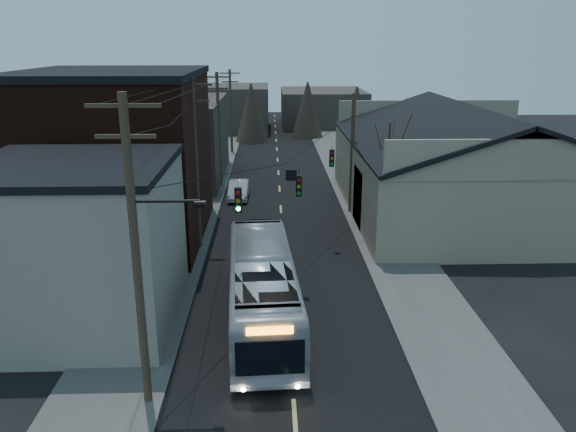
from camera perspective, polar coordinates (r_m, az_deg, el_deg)
name	(u,v)px	position (r m, az deg, el deg)	size (l,w,h in m)	color
road_surface	(280,195)	(45.26, -0.83, 2.15)	(9.00, 110.00, 0.02)	black
sidewalk_left	(199,195)	(45.61, -9.03, 2.12)	(4.00, 110.00, 0.12)	#474744
sidewalk_right	(360,194)	(45.81, 7.33, 2.26)	(4.00, 110.00, 0.12)	#474744
building_clapboard	(77,247)	(25.55, -20.63, -2.98)	(8.00, 8.00, 7.00)	gray
building_brick	(117,160)	(35.59, -16.96, 5.45)	(10.00, 12.00, 10.00)	black
building_left_far	(171,140)	(51.13, -11.77, 7.57)	(9.00, 14.00, 7.00)	#36302B
warehouse	(463,176)	(42.04, 17.33, 3.94)	(16.16, 20.60, 7.73)	gray
building_far_left	(232,108)	(79.34, -5.71, 10.86)	(10.00, 12.00, 6.00)	#36302B
building_far_right	(322,107)	(84.54, 3.52, 10.97)	(12.00, 14.00, 5.00)	#36302B
bare_tree	(387,181)	(35.41, 10.03, 3.56)	(0.40, 0.40, 7.20)	black
utility_lines	(235,148)	(38.51, -5.38, 6.92)	(11.24, 45.28, 10.50)	#382B1E
bus	(262,288)	(24.63, -2.62, -7.30)	(2.73, 11.68, 3.25)	#B6BBC3
parked_car	(239,190)	(44.35, -5.03, 2.69)	(1.48, 4.24, 1.40)	#AEB1B6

